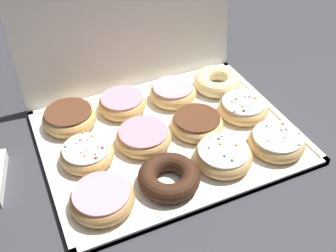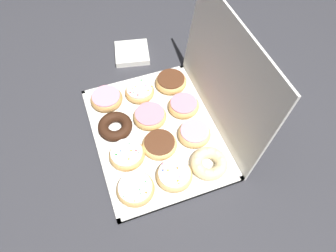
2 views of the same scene
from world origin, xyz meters
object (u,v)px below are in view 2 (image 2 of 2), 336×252
at_px(sprinkle_donut_3, 135,189).
at_px(pink_frosted_donut_10, 194,133).
at_px(pink_frosted_donut_0, 106,99).
at_px(sprinkle_donut_2, 127,154).
at_px(cruller_donut_11, 209,163).
at_px(sprinkle_donut_4, 140,91).
at_px(chocolate_frosted_donut_8, 171,82).
at_px(pink_frosted_donut_5, 151,116).
at_px(chocolate_frosted_donut_6, 160,144).
at_px(sprinkle_donut_7, 173,176).
at_px(pink_frosted_donut_9, 184,106).
at_px(chocolate_cake_ring_donut_1, 115,126).
at_px(donut_box, 155,133).
at_px(napkin_stack, 132,53).

distance_m(sprinkle_donut_3, pink_frosted_donut_10, 0.27).
xyz_separation_m(pink_frosted_donut_0, pink_frosted_donut_10, (0.25, 0.24, 0.00)).
xyz_separation_m(sprinkle_donut_2, cruller_donut_11, (0.12, 0.23, 0.00)).
distance_m(sprinkle_donut_4, chocolate_frosted_donut_8, 0.12).
relative_size(sprinkle_donut_4, pink_frosted_donut_5, 0.93).
bearing_deg(chocolate_frosted_donut_8, chocolate_frosted_donut_6, -27.82).
bearing_deg(pink_frosted_donut_5, cruller_donut_11, 25.37).
bearing_deg(sprinkle_donut_3, pink_frosted_donut_10, 116.95).
height_order(sprinkle_donut_3, chocolate_frosted_donut_6, sprinkle_donut_3).
bearing_deg(pink_frosted_donut_0, sprinkle_donut_7, 17.99).
bearing_deg(pink_frosted_donut_9, sprinkle_donut_2, -62.95).
relative_size(chocolate_frosted_donut_6, pink_frosted_donut_10, 1.03).
bearing_deg(pink_frosted_donut_5, sprinkle_donut_3, -27.54).
bearing_deg(chocolate_cake_ring_donut_1, pink_frosted_donut_0, 179.44).
distance_m(pink_frosted_donut_0, cruller_donut_11, 0.44).
relative_size(chocolate_cake_ring_donut_1, sprinkle_donut_2, 1.01).
relative_size(pink_frosted_donut_5, sprinkle_donut_7, 1.03).
bearing_deg(pink_frosted_donut_5, pink_frosted_donut_10, 43.42).
distance_m(pink_frosted_donut_0, sprinkle_donut_4, 0.13).
height_order(sprinkle_donut_4, chocolate_frosted_donut_6, sprinkle_donut_4).
xyz_separation_m(sprinkle_donut_2, chocolate_frosted_donut_8, (-0.25, 0.24, 0.00)).
relative_size(chocolate_cake_ring_donut_1, chocolate_frosted_donut_8, 1.00).
height_order(chocolate_cake_ring_donut_1, pink_frosted_donut_10, pink_frosted_donut_10).
bearing_deg(donut_box, chocolate_frosted_donut_6, -5.27).
xyz_separation_m(chocolate_cake_ring_donut_1, sprinkle_donut_4, (-0.12, 0.13, -0.00)).
height_order(pink_frosted_donut_0, pink_frosted_donut_10, pink_frosted_donut_10).
relative_size(chocolate_cake_ring_donut_1, cruller_donut_11, 1.01).
xyz_separation_m(donut_box, sprinkle_donut_3, (0.19, -0.13, 0.02)).
distance_m(donut_box, sprinkle_donut_4, 0.18).
xyz_separation_m(pink_frosted_donut_5, sprinkle_donut_7, (0.24, -0.01, 0.00)).
distance_m(sprinkle_donut_2, chocolate_frosted_donut_8, 0.35).
bearing_deg(pink_frosted_donut_5, napkin_stack, 174.74).
relative_size(donut_box, sprinkle_donut_2, 4.52).
bearing_deg(donut_box, sprinkle_donut_7, -0.96).
bearing_deg(pink_frosted_donut_0, sprinkle_donut_3, -0.22).
relative_size(sprinkle_donut_2, pink_frosted_donut_5, 1.00).
height_order(sprinkle_donut_2, sprinkle_donut_7, same).
height_order(sprinkle_donut_7, chocolate_frosted_donut_8, sprinkle_donut_7).
relative_size(sprinkle_donut_3, pink_frosted_donut_10, 1.05).
distance_m(sprinkle_donut_4, napkin_stack, 0.23).
bearing_deg(sprinkle_donut_7, napkin_stack, 176.35).
bearing_deg(sprinkle_donut_4, sprinkle_donut_7, -0.96).
xyz_separation_m(sprinkle_donut_7, napkin_stack, (-0.59, 0.04, -0.02)).
height_order(donut_box, chocolate_frosted_donut_8, chocolate_frosted_donut_8).
xyz_separation_m(sprinkle_donut_7, pink_frosted_donut_10, (-0.12, 0.12, 0.00)).
distance_m(donut_box, pink_frosted_donut_0, 0.23).
relative_size(chocolate_frosted_donut_6, chocolate_frosted_donut_8, 0.97).
distance_m(pink_frosted_donut_0, sprinkle_donut_7, 0.39).
distance_m(pink_frosted_donut_5, sprinkle_donut_7, 0.24).
relative_size(sprinkle_donut_2, cruller_donut_11, 0.99).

